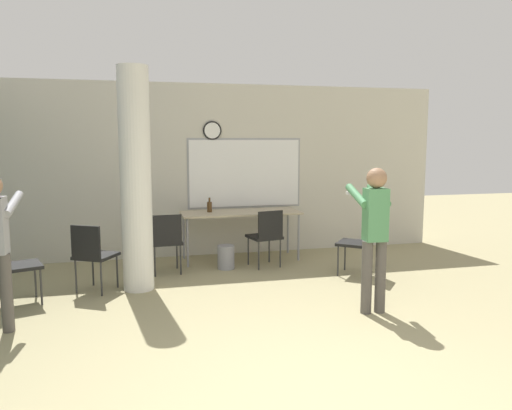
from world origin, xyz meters
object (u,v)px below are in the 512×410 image
Objects in this scene: chair_table_right at (266,234)px; chair_by_left_wall at (13,262)px; bottle_on_table at (209,207)px; person_playing_side at (374,228)px; folding_table at (241,215)px; chair_near_pillar at (93,252)px; chair_mid_room at (360,240)px; chair_table_left at (166,239)px.

chair_by_left_wall is at bearing -163.60° from chair_table_right.
person_playing_side reaches higher than bottle_on_table.
bottle_on_table reaches higher than folding_table.
bottle_on_table reaches higher than chair_near_pillar.
chair_mid_room is 1.00× the size of chair_by_left_wall.
bottle_on_table is 3.15m from person_playing_side.
chair_table_right is 1.48m from chair_table_left.
chair_table_right is at bearing -64.19° from folding_table.
chair_mid_room is at bearing 69.81° from person_playing_side.
bottle_on_table is 2.39m from chair_mid_room.
chair_near_pillar is 1.00× the size of chair_table_left.
chair_near_pillar is at bearing -164.43° from chair_table_right.
chair_table_right and chair_near_pillar have the same top height.
bottle_on_table reaches higher than chair_table_left.
chair_mid_room is at bearing -42.30° from folding_table.
chair_mid_room is at bearing -1.01° from chair_near_pillar.
folding_table is 1.16× the size of person_playing_side.
bottle_on_table reaches higher than chair_table_right.
chair_mid_room is at bearing -15.15° from chair_table_left.
chair_table_left reaches higher than folding_table.
chair_table_left is (-1.47, -0.03, 0.00)m from chair_table_right.
chair_table_right is 1.37m from chair_mid_room.
chair_table_right is (0.75, -0.65, -0.35)m from bottle_on_table.
chair_near_pillar is (-2.43, -0.68, 0.00)m from chair_table_right.
chair_near_pillar is at bearing -150.17° from folding_table.
bottle_on_table is at bearing 139.28° from chair_table_right.
chair_table_right and chair_mid_room have the same top height.
chair_table_right is 1.00× the size of chair_near_pillar.
chair_table_left is at bearing 134.34° from person_playing_side.
chair_by_left_wall reaches higher than folding_table.
bottle_on_table is at bearing 169.63° from folding_table.
chair_mid_room is 2.73m from chair_table_left.
chair_table_right is at bearing 15.57° from chair_near_pillar.
person_playing_side is (2.10, -2.15, 0.43)m from chair_table_left.
person_playing_side is (3.05, -1.50, 0.43)m from chair_near_pillar.
chair_table_left is at bearing -136.93° from bottle_on_table.
bottle_on_table is at bearing 116.04° from person_playing_side.
bottle_on_table is at bearing 144.01° from chair_mid_room.
folding_table is 2.15× the size of chair_by_left_wall.
chair_near_pillar is at bearing 18.73° from chair_by_left_wall.
chair_mid_room reaches higher than folding_table.
chair_table_right is at bearing 147.43° from chair_mid_room.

